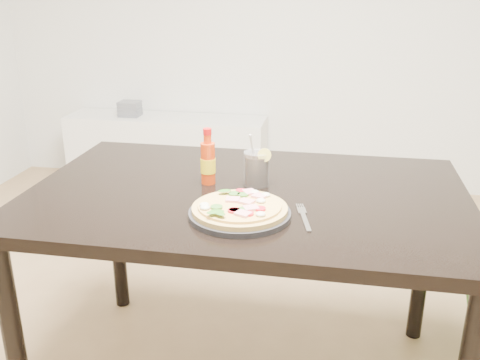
% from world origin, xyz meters
% --- Properties ---
extents(dining_table, '(1.40, 0.90, 0.75)m').
position_xyz_m(dining_table, '(0.11, 0.15, 0.67)').
color(dining_table, black).
rests_on(dining_table, ground).
extents(plate, '(0.29, 0.29, 0.02)m').
position_xyz_m(plate, '(0.12, -0.05, 0.76)').
color(plate, black).
rests_on(plate, dining_table).
extents(pizza, '(0.27, 0.27, 0.03)m').
position_xyz_m(pizza, '(0.12, -0.05, 0.78)').
color(pizza, tan).
rests_on(pizza, plate).
extents(hot_sauce_bottle, '(0.06, 0.06, 0.19)m').
position_xyz_m(hot_sauce_bottle, '(-0.03, 0.20, 0.82)').
color(hot_sauce_bottle, red).
rests_on(hot_sauce_bottle, dining_table).
extents(cola_cup, '(0.09, 0.09, 0.18)m').
position_xyz_m(cola_cup, '(0.13, 0.21, 0.80)').
color(cola_cup, black).
rests_on(cola_cup, dining_table).
extents(fork, '(0.06, 0.19, 0.00)m').
position_xyz_m(fork, '(0.30, -0.02, 0.75)').
color(fork, silver).
rests_on(fork, dining_table).
extents(media_console, '(1.40, 0.34, 0.50)m').
position_xyz_m(media_console, '(-0.80, 2.07, 0.25)').
color(media_console, white).
rests_on(media_console, ground).
extents(cd_stack, '(0.14, 0.12, 0.10)m').
position_xyz_m(cd_stack, '(-1.05, 2.05, 0.55)').
color(cd_stack, slate).
rests_on(cd_stack, media_console).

